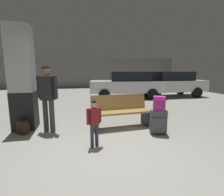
% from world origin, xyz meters
% --- Properties ---
extents(ground_plane, '(18.00, 18.00, 0.10)m').
position_xyz_m(ground_plane, '(0.00, 4.00, -0.05)').
color(ground_plane, gray).
extents(garage_back_wall, '(18.00, 0.12, 2.80)m').
position_xyz_m(garage_back_wall, '(0.00, 12.86, 1.40)').
color(garage_back_wall, slate).
rests_on(garage_back_wall, ground_plane).
extents(structural_pillar, '(0.57, 0.57, 2.68)m').
position_xyz_m(structural_pillar, '(-2.00, 1.90, 1.33)').
color(structural_pillar, black).
rests_on(structural_pillar, ground_plane).
extents(bench, '(1.64, 0.65, 0.89)m').
position_xyz_m(bench, '(0.55, 1.47, 0.44)').
color(bench, '#9E7A42').
rests_on(bench, ground_plane).
extents(suitcase, '(0.42, 0.31, 0.60)m').
position_xyz_m(suitcase, '(1.31, 0.75, 0.32)').
color(suitcase, '#4C4C51').
rests_on(suitcase, ground_plane).
extents(backpack_bright, '(0.32, 0.28, 0.34)m').
position_xyz_m(backpack_bright, '(1.31, 0.75, 0.77)').
color(backpack_bright, '#D833A5').
rests_on(backpack_bright, suitcase).
extents(child, '(0.31, 0.19, 0.98)m').
position_xyz_m(child, '(-0.30, 0.39, 0.60)').
color(child, '#33384C').
rests_on(child, ground_plane).
extents(adult, '(0.52, 0.33, 1.69)m').
position_xyz_m(adult, '(-1.33, 1.49, 1.04)').
color(adult, '#38383D').
rests_on(adult, ground_plane).
extents(backpack_dark_floor, '(0.32, 0.31, 0.34)m').
position_xyz_m(backpack_dark_floor, '(-1.95, 1.47, 0.17)').
color(backpack_dark_floor, black).
rests_on(backpack_dark_floor, ground_plane).
extents(parked_car_near, '(4.29, 2.22, 1.51)m').
position_xyz_m(parked_car_near, '(2.22, 6.34, 0.81)').
color(parked_car_near, silver).
rests_on(parked_car_near, ground_plane).
extents(parked_car_side, '(4.12, 1.84, 1.51)m').
position_xyz_m(parked_car_side, '(4.97, 6.28, 0.81)').
color(parked_car_side, silver).
rests_on(parked_car_side, ground_plane).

